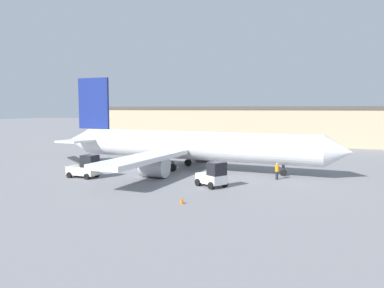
% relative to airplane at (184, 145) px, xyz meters
% --- Properties ---
extents(ground_plane, '(400.00, 400.00, 0.00)m').
position_rel_airplane_xyz_m(ground_plane, '(1.05, -0.07, -2.91)').
color(ground_plane, slate).
extents(terminal_building, '(85.43, 13.37, 7.85)m').
position_rel_airplane_xyz_m(terminal_building, '(7.28, 38.88, 1.02)').
color(terminal_building, tan).
rests_on(terminal_building, ground_plane).
extents(airplane, '(37.31, 31.88, 11.55)m').
position_rel_airplane_xyz_m(airplane, '(0.00, 0.00, 0.00)').
color(airplane, silver).
rests_on(airplane, ground_plane).
extents(ground_crew_worker, '(0.39, 0.39, 1.78)m').
position_rel_airplane_xyz_m(ground_crew_worker, '(11.67, -3.22, -1.96)').
color(ground_crew_worker, '#1E2338').
rests_on(ground_crew_worker, ground_plane).
extents(baggage_tug, '(3.30, 3.08, 2.44)m').
position_rel_airplane_xyz_m(baggage_tug, '(6.44, -9.07, -1.82)').
color(baggage_tug, silver).
rests_on(baggage_tug, ground_plane).
extents(belt_loader_truck, '(3.42, 2.12, 2.48)m').
position_rel_airplane_xyz_m(belt_loader_truck, '(-7.92, -9.13, -1.77)').
color(belt_loader_truck, beige).
rests_on(belt_loader_truck, ground_plane).
extents(safety_cone_near, '(0.36, 0.36, 0.55)m').
position_rel_airplane_xyz_m(safety_cone_near, '(5.96, -15.94, -2.63)').
color(safety_cone_near, '#EF590F').
rests_on(safety_cone_near, ground_plane).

